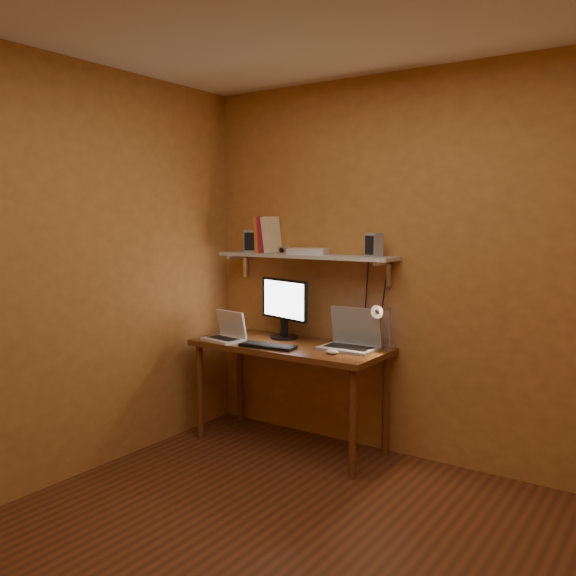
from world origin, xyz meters
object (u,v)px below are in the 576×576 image
Objects in this scene: mouse at (332,352)px; speaker_left at (252,241)px; desk at (290,356)px; netbook at (227,332)px; monitor at (284,305)px; shelf_camera at (283,250)px; laptop at (352,338)px; desk_lamp at (383,321)px; keyboard at (268,346)px; router at (308,251)px; wall_shelf at (305,257)px; speaker_right at (374,245)px.

speaker_left is (-0.89, 0.31, 0.69)m from mouse.
desk is 4.43× the size of netbook.
shelf_camera is (0.00, -0.01, 0.41)m from monitor.
laptop is 0.26m from desk_lamp.
keyboard is 1.06× the size of desk_lamp.
mouse is 0.81m from router.
laptop is at bearing -11.61° from wall_shelf.
speaker_right is at bearing 25.57° from keyboard.
keyboard is (-0.05, -0.19, 0.10)m from desk.
desk is 0.73m from desk_lamp.
speaker_left is 1.06× the size of speaker_right.
wall_shelf is 0.05m from router.
speaker_right reaches higher than monitor.
speaker_left reaches higher than netbook.
laptop is 1.37× the size of router.
keyboard is 2.46× the size of speaker_right.
wall_shelf is at bearing -166.59° from speaker_right.
mouse is at bearing -37.23° from wall_shelf.
speaker_right is at bearing 28.57° from netbook.
laptop is at bearing -20.29° from speaker_left.
desk is 0.39m from monitor.
wall_shelf is 3.53× the size of keyboard.
desk is 8.67× the size of speaker_right.
router is at bearing 166.70° from laptop.
netbook is (-0.89, -0.26, -0.01)m from laptop.
monitor is (-0.15, -0.05, -0.36)m from wall_shelf.
shelf_camera reaches higher than wall_shelf.
keyboard is at bearing -105.29° from desk.
desk_lamp is at bearing -0.74° from shelf_camera.
laptop is 1.00× the size of desk_lamp.
desk is at bearing -90.00° from wall_shelf.
monitor is at bearing 99.63° from keyboard.
netbook is 0.83m from router.
monitor is 5.26× the size of mouse.
mouse is at bearing 11.72° from netbook.
monitor is at bearing -21.24° from speaker_left.
monitor reaches higher than mouse.
mouse is (0.87, 0.03, -0.04)m from netbook.
desk is 0.72m from wall_shelf.
keyboard is 0.75m from router.
speaker_right reaches higher than netbook.
mouse is (0.57, -0.27, -0.23)m from monitor.
desk_lamp is at bearing -15.62° from speaker_right.
desk is 0.22m from keyboard.
laptop is 0.24m from mouse.
router is (0.08, 0.38, 0.64)m from keyboard.
router is at bearing 80.55° from desk.
monitor is at bearing -162.60° from speaker_right.
speaker_left is 0.33m from shelf_camera.
speaker_right is (-0.10, 0.06, 0.50)m from desk_lamp.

